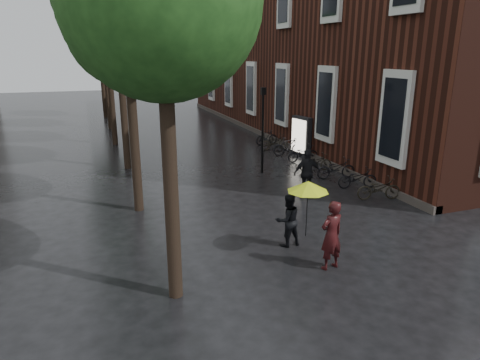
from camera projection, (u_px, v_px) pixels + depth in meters
name	position (u px, v px, depth m)	size (l,w,h in m)	color
ground	(348.00, 286.00, 10.32)	(120.00, 120.00, 0.00)	black
brick_building	(325.00, 43.00, 29.54)	(10.20, 33.20, 12.00)	#38160F
street_trees	(111.00, 33.00, 21.55)	(4.33, 34.03, 8.91)	black
person_burgundy	(331.00, 235.00, 10.91)	(0.68, 0.44, 1.85)	black
person_black	(288.00, 220.00, 12.27)	(0.77, 0.60, 1.57)	black
lime_umbrella	(308.00, 186.00, 11.33)	(1.13, 1.13, 1.66)	black
pedestrian_walking	(307.00, 173.00, 16.51)	(1.09, 0.46, 1.87)	black
parked_bicycles	(311.00, 158.00, 20.90)	(1.99, 11.61, 1.02)	black
ad_lightbox	(301.00, 137.00, 22.90)	(0.32, 1.42, 2.15)	black
lamp_post	(263.00, 122.00, 19.31)	(0.20, 0.20, 3.92)	black
cycle_sign	(125.00, 113.00, 25.54)	(0.15, 0.53, 2.90)	#262628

